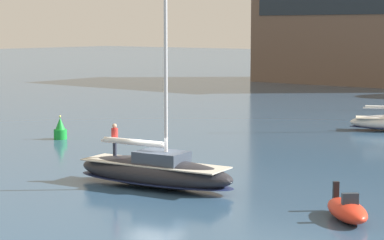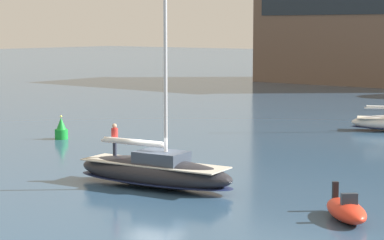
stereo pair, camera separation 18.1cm
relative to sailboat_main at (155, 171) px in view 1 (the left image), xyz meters
The scene contains 5 objects.
ground_plane 0.82m from the sailboat_main, 169.07° to the right, with size 400.00×400.00×0.00m, color #2D4C6B.
waterfront_building 73.98m from the sailboat_main, 107.12° to the left, with size 30.81×15.23×20.87m.
sailboat_main is the anchor object (origin of this frame).
motor_tender 10.34m from the sailboat_main, ahead, with size 3.26×3.29×1.27m.
channel_buoy 17.48m from the sailboat_main, 153.17° to the left, with size 0.91×0.91×1.68m.
Camera 1 is at (23.72, -27.23, 7.79)m, focal length 70.00 mm.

